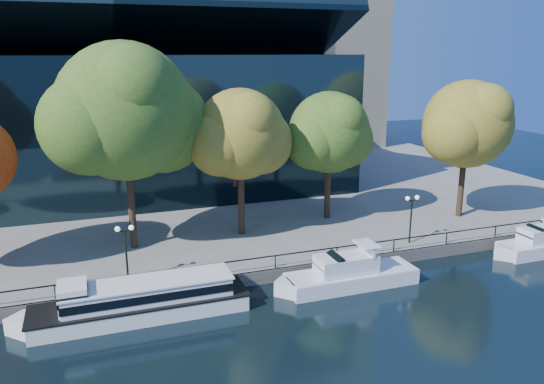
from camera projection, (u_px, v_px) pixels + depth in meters
name	position (u px, v px, depth m)	size (l,w,h in m)	color
ground	(220.00, 311.00, 34.53)	(160.00, 160.00, 0.00)	black
promenade	(150.00, 179.00, 67.50)	(90.00, 67.08, 1.00)	slate
railing	(208.00, 265.00, 36.98)	(88.20, 0.08, 0.99)	black
convention_building	(115.00, 123.00, 59.96)	(50.00, 24.57, 21.43)	black
tour_boat	(136.00, 300.00, 33.46)	(14.81, 3.30, 2.81)	white
cruiser_near	(346.00, 274.00, 37.84)	(10.67, 2.75, 3.09)	silver
cruiser_far	(540.00, 243.00, 44.03)	(8.96, 2.48, 2.93)	silver
tree_2	(128.00, 114.00, 40.17)	(13.17, 10.80, 16.21)	black
tree_3	(242.00, 136.00, 43.95)	(9.51, 7.80, 12.50)	black
tree_4	(331.00, 134.00, 48.45)	(9.33, 7.65, 11.90)	black
tree_5	(469.00, 126.00, 48.83)	(10.14, 8.31, 12.90)	black
lamp_1	(125.00, 240.00, 35.85)	(1.26, 0.36, 4.03)	black
lamp_2	(412.00, 208.00, 43.18)	(1.26, 0.36, 4.03)	black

